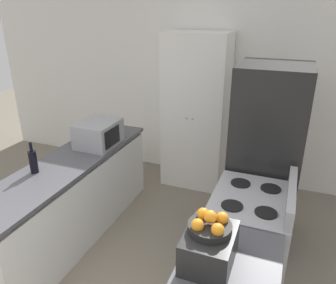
% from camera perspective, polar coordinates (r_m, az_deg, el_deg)
% --- Properties ---
extents(wall_back, '(7.00, 0.06, 2.60)m').
position_cam_1_polar(wall_back, '(4.61, 6.78, 9.44)').
color(wall_back, white).
rests_on(wall_back, ground_plane).
extents(counter_left, '(0.60, 2.35, 0.89)m').
position_cam_1_polar(counter_left, '(3.67, -16.47, -9.73)').
color(counter_left, silver).
rests_on(counter_left, ground_plane).
extents(pantry_cabinet, '(0.81, 0.57, 2.05)m').
position_cam_1_polar(pantry_cabinet, '(4.39, 4.88, 5.17)').
color(pantry_cabinet, white).
rests_on(pantry_cabinet, ground_plane).
extents(stove, '(0.66, 0.79, 1.05)m').
position_cam_1_polar(stove, '(3.04, 13.66, -16.33)').
color(stove, '#9E9EA3').
rests_on(stove, ground_plane).
extents(refrigerator, '(0.70, 0.70, 1.85)m').
position_cam_1_polar(refrigerator, '(3.48, 16.58, -2.35)').
color(refrigerator, black).
rests_on(refrigerator, ground_plane).
extents(microwave, '(0.40, 0.48, 0.27)m').
position_cam_1_polar(microwave, '(3.72, -11.99, 1.45)').
color(microwave, '#939399').
rests_on(microwave, counter_left).
extents(wine_bottle, '(0.07, 0.07, 0.30)m').
position_cam_1_polar(wine_bottle, '(3.28, -22.43, -3.10)').
color(wine_bottle, black).
rests_on(wine_bottle, counter_left).
extents(toaster_oven, '(0.30, 0.38, 0.21)m').
position_cam_1_polar(toaster_oven, '(2.07, 7.15, -17.79)').
color(toaster_oven, black).
rests_on(toaster_oven, counter_right).
extents(fruit_bowl, '(0.26, 0.26, 0.14)m').
position_cam_1_polar(fruit_bowl, '(1.99, 7.31, -14.13)').
color(fruit_bowl, black).
rests_on(fruit_bowl, toaster_oven).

